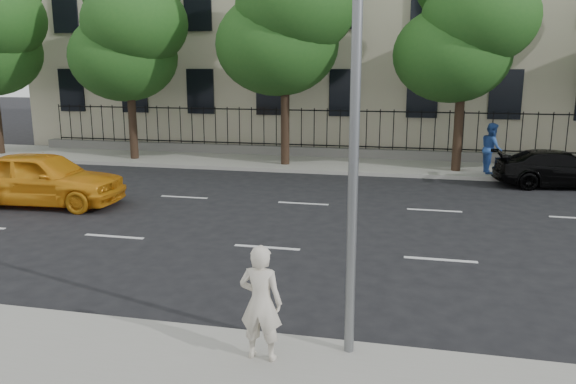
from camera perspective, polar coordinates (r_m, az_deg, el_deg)
name	(u,v)px	position (r m, az deg, el deg)	size (l,w,h in m)	color
ground	(235,287)	(11.17, -5.46, -9.57)	(120.00, 120.00, 0.00)	black
far_sidewalk	(334,164)	(24.40, 4.72, 2.82)	(60.00, 4.00, 0.15)	gray
lane_markings	(288,222)	(15.51, -0.04, -3.10)	(49.60, 4.62, 0.01)	silver
iron_fence	(340,146)	(25.97, 5.27, 4.69)	(30.00, 0.50, 2.20)	slate
tree_b	(130,28)	(26.26, -15.79, 15.73)	(5.53, 5.12, 8.97)	#382619
tree_c	(287,11)	(23.87, -0.12, 17.91)	(5.89, 5.50, 9.80)	#382619
tree_d	(466,23)	(23.31, 17.63, 16.06)	(5.34, 4.94, 8.84)	#382619
yellow_taxi	(42,178)	(18.87, -23.68, 1.28)	(2.00, 4.97, 1.69)	orange
black_sedan	(559,169)	(22.22, 25.86, 2.14)	(1.82, 4.49, 1.30)	black
woman_near	(261,303)	(7.98, -2.78, -11.16)	(0.61, 0.40, 1.68)	beige
pedestrian_far	(492,148)	(23.19, 19.97, 4.22)	(0.95, 0.74, 1.95)	#284D9B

